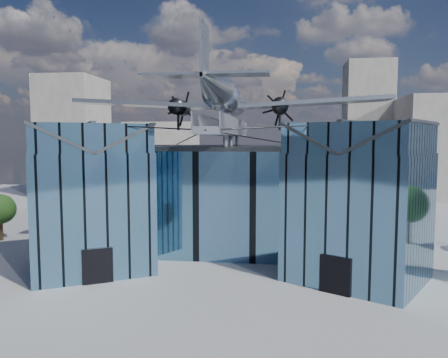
# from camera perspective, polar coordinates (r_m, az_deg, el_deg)

# --- Properties ---
(ground_plane) EXTENTS (120.00, 120.00, 0.00)m
(ground_plane) POSITION_cam_1_polar(r_m,az_deg,el_deg) (36.08, -0.42, -11.75)
(ground_plane) COLOR gray
(museum) EXTENTS (32.88, 24.50, 17.60)m
(museum) POSITION_cam_1_polar(r_m,az_deg,el_deg) (40.59, 0.70, -1.85)
(museum) COLOR teal
(museum) RESTS_ON ground
(bg_towers) EXTENTS (77.00, 24.50, 26.00)m
(bg_towers) POSITION_cam_1_polar(r_m,az_deg,el_deg) (84.74, 5.25, 4.83)
(bg_towers) COLOR gray
(bg_towers) RESTS_ON ground
(tree_side_w) EXTENTS (3.68, 3.68, 4.84)m
(tree_side_w) POSITION_cam_1_polar(r_m,az_deg,el_deg) (51.08, -27.16, -3.54)
(tree_side_w) COLOR #312213
(tree_side_w) RESTS_ON ground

